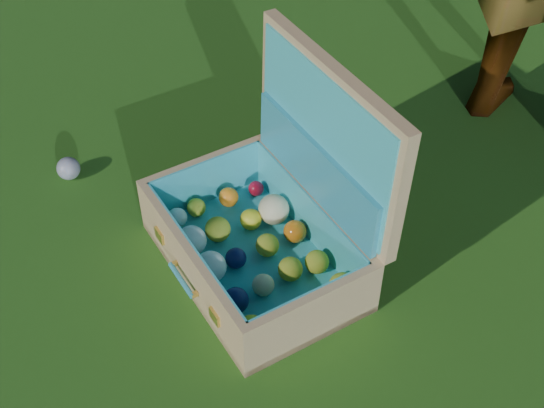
{
  "coord_description": "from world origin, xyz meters",
  "views": [
    {
      "loc": [
        0.96,
        -0.78,
        1.38
      ],
      "look_at": [
        0.2,
        0.22,
        0.16
      ],
      "focal_mm": 50.0,
      "sensor_mm": 36.0,
      "label": 1
    }
  ],
  "objects": [
    {
      "name": "ground",
      "position": [
        0.0,
        0.0,
        0.0
      ],
      "size": [
        60.0,
        60.0,
        0.0
      ],
      "primitive_type": "plane",
      "color": "#215114",
      "rests_on": "ground"
    },
    {
      "name": "stray_ball",
      "position": [
        -0.4,
        0.1,
        0.03
      ],
      "size": [
        0.06,
        0.06,
        0.06
      ],
      "primitive_type": "sphere",
      "color": "#4069A8",
      "rests_on": "ground"
    },
    {
      "name": "suitcase",
      "position": [
        0.22,
        0.21,
        0.14
      ],
      "size": [
        0.63,
        0.55,
        0.51
      ],
      "rotation": [
        0.0,
        0.0,
        -0.37
      ],
      "color": "tan",
      "rests_on": "ground"
    }
  ]
}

